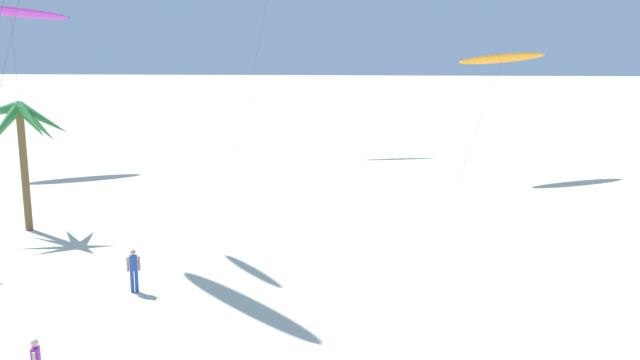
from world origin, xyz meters
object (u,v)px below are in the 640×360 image
flying_kite_2 (10,12)px  person_near_right (134,269)px  palm_tree_1 (20,127)px  flying_kite_1 (503,58)px

flying_kite_2 → person_near_right: (16.02, -25.43, -10.05)m
palm_tree_1 → person_near_right: (7.90, -8.29, -4.24)m
flying_kite_2 → palm_tree_1: bearing=-64.7°
flying_kite_2 → person_near_right: 31.69m
flying_kite_1 → flying_kite_2: flying_kite_2 is taller
flying_kite_2 → flying_kite_1: bearing=-1.8°
palm_tree_1 → flying_kite_2: size_ratio=0.54×
palm_tree_1 → flying_kite_1: 30.79m
flying_kite_1 → person_near_right: size_ratio=4.97×
flying_kite_1 → person_near_right: 31.20m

